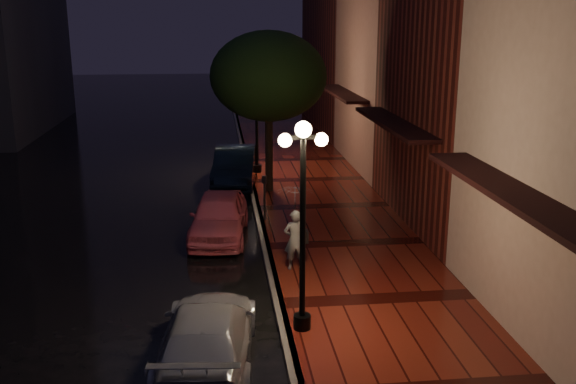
# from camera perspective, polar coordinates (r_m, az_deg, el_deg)

# --- Properties ---
(ground) EXTENTS (120.00, 120.00, 0.00)m
(ground) POSITION_cam_1_polar(r_m,az_deg,el_deg) (18.12, -1.96, -5.28)
(ground) COLOR black
(ground) RESTS_ON ground
(sidewalk) EXTENTS (4.50, 60.00, 0.15)m
(sidewalk) POSITION_cam_1_polar(r_m,az_deg,el_deg) (18.40, 5.07, -4.77)
(sidewalk) COLOR #49120D
(sidewalk) RESTS_ON ground
(curb) EXTENTS (0.25, 60.00, 0.15)m
(curb) POSITION_cam_1_polar(r_m,az_deg,el_deg) (18.10, -1.96, -5.05)
(curb) COLOR #595451
(curb) RESTS_ON ground
(storefront_mid) EXTENTS (5.00, 8.00, 11.00)m
(storefront_mid) POSITION_cam_1_polar(r_m,az_deg,el_deg) (20.68, 17.61, 12.19)
(storefront_mid) COLOR #511914
(storefront_mid) RESTS_ON ground
(storefront_far) EXTENTS (5.00, 8.00, 9.00)m
(storefront_far) POSITION_cam_1_polar(r_m,az_deg,el_deg) (28.23, 10.86, 11.22)
(storefront_far) COLOR #8C5951
(storefront_far) RESTS_ON ground
(storefront_extra) EXTENTS (5.00, 12.00, 10.00)m
(storefront_extra) POSITION_cam_1_polar(r_m,az_deg,el_deg) (37.87, 6.38, 13.11)
(storefront_extra) COLOR #511914
(storefront_extra) RESTS_ON ground
(streetlamp_near) EXTENTS (0.96, 0.36, 4.31)m
(streetlamp_near) POSITION_cam_1_polar(r_m,az_deg,el_deg) (12.61, 1.32, -2.06)
(streetlamp_near) COLOR black
(streetlamp_near) RESTS_ON sidewalk
(streetlamp_far) EXTENTS (0.96, 0.36, 4.31)m
(streetlamp_far) POSITION_cam_1_polar(r_m,az_deg,el_deg) (26.25, -2.81, 7.01)
(streetlamp_far) COLOR black
(streetlamp_far) RESTS_ON sidewalk
(street_tree) EXTENTS (4.16, 4.16, 5.80)m
(street_tree) POSITION_cam_1_polar(r_m,az_deg,el_deg) (23.09, -1.72, 10.00)
(street_tree) COLOR black
(street_tree) RESTS_ON sidewalk
(pink_car) EXTENTS (1.99, 4.11, 1.35)m
(pink_car) POSITION_cam_1_polar(r_m,az_deg,el_deg) (19.11, -6.15, -2.13)
(pink_car) COLOR #E35D70
(pink_car) RESTS_ON ground
(navy_car) EXTENTS (2.01, 4.57, 1.46)m
(navy_car) POSITION_cam_1_polar(r_m,az_deg,el_deg) (25.20, -4.71, 2.30)
(navy_car) COLOR black
(navy_car) RESTS_ON ground
(silver_car) EXTENTS (2.12, 4.40, 1.24)m
(silver_car) POSITION_cam_1_polar(r_m,az_deg,el_deg) (12.34, -7.16, -12.56)
(silver_car) COLOR #AAABB2
(silver_car) RESTS_ON ground
(woman_with_umbrella) EXTENTS (0.91, 0.93, 2.19)m
(woman_with_umbrella) POSITION_cam_1_polar(r_m,az_deg,el_deg) (16.01, 0.64, -2.02)
(woman_with_umbrella) COLOR silver
(woman_with_umbrella) RESTS_ON sidewalk
(parking_meter) EXTENTS (0.16, 0.14, 1.43)m
(parking_meter) POSITION_cam_1_polar(r_m,az_deg,el_deg) (20.14, -2.11, -0.12)
(parking_meter) COLOR black
(parking_meter) RESTS_ON sidewalk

